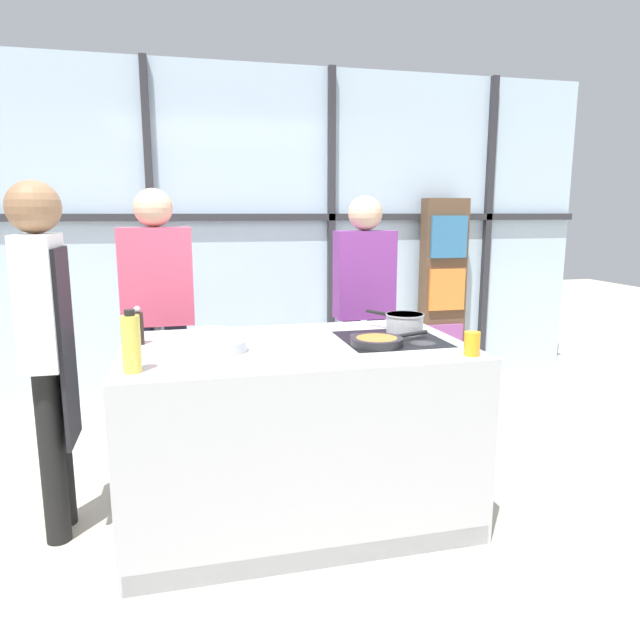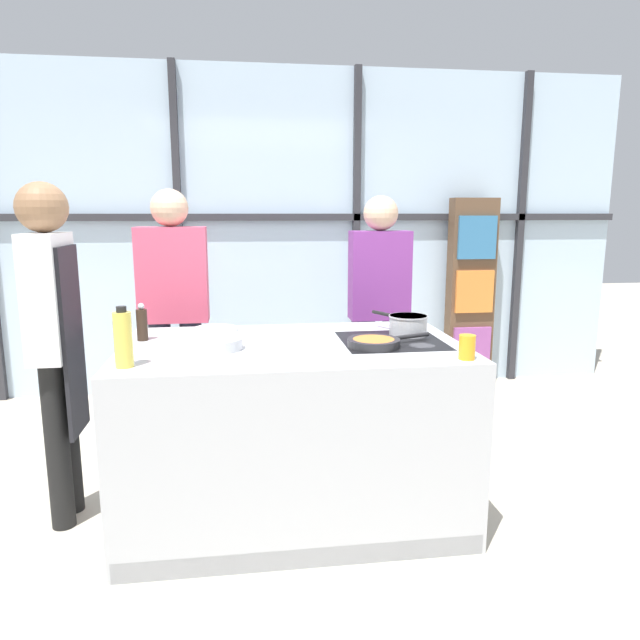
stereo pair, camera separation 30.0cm
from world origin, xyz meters
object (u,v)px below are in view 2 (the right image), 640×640
at_px(mixing_bowl, 217,343).
at_px(juice_glass_near, 467,347).
at_px(chef, 54,328).
at_px(white_plate, 215,329).
at_px(spectator_far_left, 174,304).
at_px(pepper_grinder, 142,324).
at_px(oil_bottle, 123,339).
at_px(spectator_center_left, 379,301).
at_px(saucepan, 408,324).
at_px(frying_pan, 375,342).

distance_m(mixing_bowl, juice_glass_near, 1.19).
height_order(chef, white_plate, chef).
height_order(spectator_far_left, white_plate, spectator_far_left).
bearing_deg(pepper_grinder, chef, -167.38).
bearing_deg(spectator_far_left, oil_bottle, 87.57).
xyz_separation_m(spectator_center_left, saucepan, (-0.06, -0.90, 0.01)).
xyz_separation_m(oil_bottle, pepper_grinder, (-0.01, 0.53, -0.04)).
bearing_deg(saucepan, juice_glass_near, -77.96).
bearing_deg(pepper_grinder, spectator_center_left, 29.78).
relative_size(spectator_far_left, spectator_center_left, 1.02).
bearing_deg(frying_pan, spectator_center_left, 75.34).
relative_size(chef, pepper_grinder, 8.76).
bearing_deg(pepper_grinder, frying_pan, -14.67).
xyz_separation_m(spectator_far_left, saucepan, (1.34, -0.90, -0.00)).
distance_m(spectator_center_left, frying_pan, 1.19).
relative_size(frying_pan, white_plate, 1.78).
relative_size(chef, white_plate, 6.73).
bearing_deg(white_plate, saucepan, -14.13).
height_order(saucepan, mixing_bowl, saucepan).
distance_m(white_plate, juice_glass_near, 1.42).
xyz_separation_m(chef, spectator_center_left, (1.88, 0.93, -0.04)).
bearing_deg(spectator_center_left, saucepan, 86.27).
relative_size(spectator_far_left, frying_pan, 3.79).
bearing_deg(pepper_grinder, white_plate, 29.55).
distance_m(spectator_far_left, pepper_grinder, 0.84).
xyz_separation_m(frying_pan, oil_bottle, (-1.16, -0.22, 0.10)).
relative_size(saucepan, pepper_grinder, 1.83).
distance_m(oil_bottle, juice_glass_near, 1.52).
bearing_deg(mixing_bowl, frying_pan, -3.93).
xyz_separation_m(spectator_center_left, white_plate, (-1.10, -0.63, -0.04)).
bearing_deg(saucepan, oil_bottle, -161.37).
bearing_deg(frying_pan, white_plate, 147.47).
height_order(spectator_center_left, saucepan, spectator_center_left).
xyz_separation_m(spectator_center_left, pepper_grinder, (-1.47, -0.84, 0.04)).
height_order(chef, frying_pan, chef).
distance_m(saucepan, white_plate, 1.08).
bearing_deg(frying_pan, juice_glass_near, -39.71).
bearing_deg(spectator_center_left, pepper_grinder, 29.78).
bearing_deg(chef, spectator_center_left, 116.41).
relative_size(frying_pan, pepper_grinder, 2.32).
bearing_deg(saucepan, white_plate, 165.87).
bearing_deg(chef, mixing_bowl, 78.56).
xyz_separation_m(white_plate, pepper_grinder, (-0.36, -0.21, 0.08)).
xyz_separation_m(spectator_far_left, frying_pan, (1.10, -1.15, -0.04)).
xyz_separation_m(saucepan, pepper_grinder, (-1.41, 0.06, 0.03)).
relative_size(chef, saucepan, 4.78).
height_order(spectator_center_left, mixing_bowl, spectator_center_left).
bearing_deg(mixing_bowl, white_plate, 93.37).
bearing_deg(oil_bottle, frying_pan, 10.86).
height_order(spectator_far_left, juice_glass_near, spectator_far_left).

